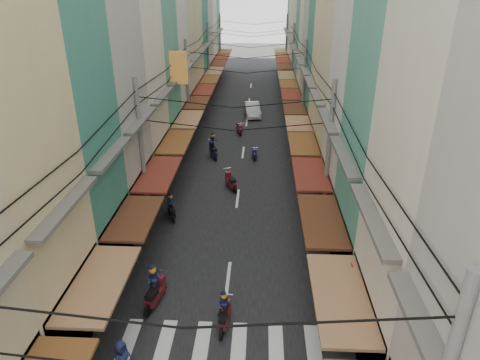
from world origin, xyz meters
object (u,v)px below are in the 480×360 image
(bicycle, at_px, (367,263))
(white_car, at_px, (252,116))
(market_umbrella, at_px, (388,231))
(traffic_sign, at_px, (350,283))

(bicycle, bearing_deg, white_car, -10.44)
(white_car, bearing_deg, market_umbrella, -82.44)
(white_car, distance_m, market_umbrella, 26.34)
(traffic_sign, bearing_deg, market_umbrella, 57.51)
(bicycle, height_order, market_umbrella, market_umbrella)
(white_car, height_order, market_umbrella, market_umbrella)
(white_car, height_order, bicycle, white_car)
(market_umbrella, height_order, traffic_sign, traffic_sign)
(white_car, relative_size, traffic_sign, 1.52)
(white_car, xyz_separation_m, bicycle, (6.19, -24.68, 0.00))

